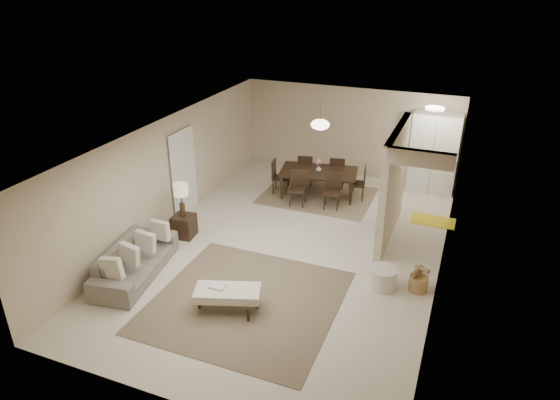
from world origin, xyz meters
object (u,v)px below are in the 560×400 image
at_px(sofa, 135,260).
at_px(round_pouf, 383,278).
at_px(pantry_cabinet, 434,153).
at_px(ottoman_bench, 228,293).
at_px(wicker_basket, 418,283).
at_px(side_table, 184,226).
at_px(dining_table, 318,184).

distance_m(sofa, round_pouf, 4.72).
xyz_separation_m(pantry_cabinet, ottoman_bench, (-2.66, -6.53, -0.73)).
relative_size(pantry_cabinet, round_pouf, 4.09).
height_order(pantry_cabinet, wicker_basket, pantry_cabinet).
height_order(sofa, round_pouf, sofa).
bearing_deg(side_table, dining_table, 56.35).
bearing_deg(round_pouf, dining_table, 124.49).
relative_size(ottoman_bench, wicker_basket, 3.58).
relative_size(sofa, wicker_basket, 6.29).
bearing_deg(wicker_basket, sofa, -163.86).
distance_m(side_table, wicker_basket, 5.10).
bearing_deg(wicker_basket, pantry_cabinet, 94.18).
bearing_deg(ottoman_bench, dining_table, 71.09).
distance_m(wicker_basket, dining_table, 4.49).
height_order(side_table, dining_table, dining_table).
bearing_deg(sofa, side_table, -11.15).
distance_m(pantry_cabinet, ottoman_bench, 7.09).
height_order(pantry_cabinet, ottoman_bench, pantry_cabinet).
xyz_separation_m(ottoman_bench, side_table, (-2.09, 1.97, -0.07)).
bearing_deg(side_table, round_pouf, -4.15).
bearing_deg(pantry_cabinet, wicker_basket, -85.82).
height_order(wicker_basket, dining_table, dining_table).
height_order(sofa, dining_table, dining_table).
relative_size(side_table, wicker_basket, 1.44).
bearing_deg(pantry_cabinet, sofa, -127.59).
xyz_separation_m(pantry_cabinet, side_table, (-4.75, -4.56, -0.80)).
distance_m(pantry_cabinet, dining_table, 3.10).
distance_m(round_pouf, dining_table, 4.21).
height_order(side_table, round_pouf, side_table).
bearing_deg(wicker_basket, ottoman_bench, -149.22).
xyz_separation_m(side_table, dining_table, (2.09, 3.14, 0.09)).
xyz_separation_m(sofa, round_pouf, (4.52, 1.35, -0.12)).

